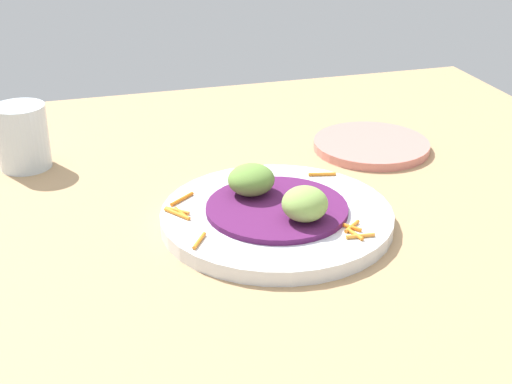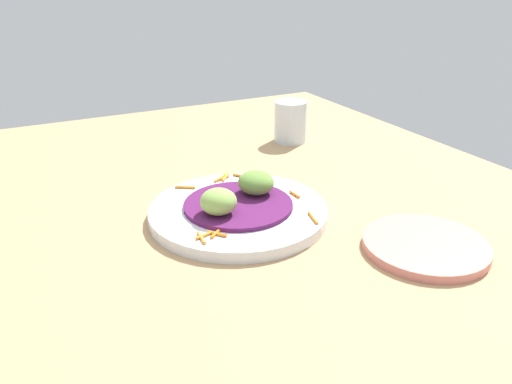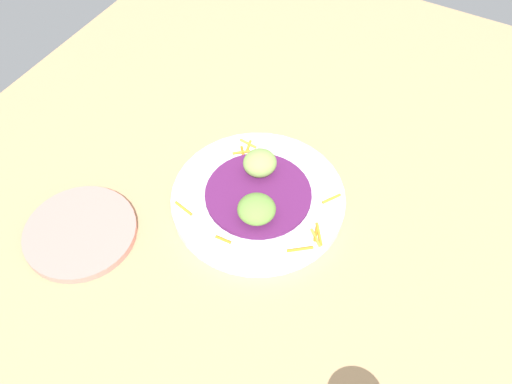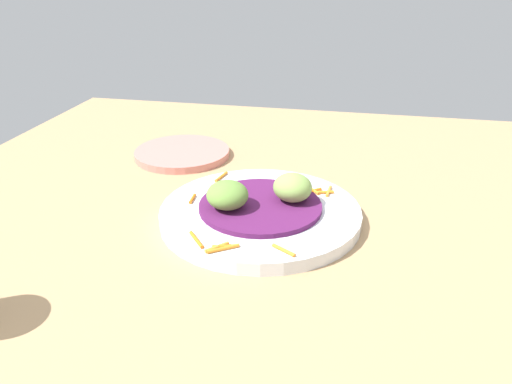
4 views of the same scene
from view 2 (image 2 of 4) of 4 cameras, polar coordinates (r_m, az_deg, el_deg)
name	(u,v)px [view 2 (image 2 of 4)]	position (r cm, az deg, el deg)	size (l,w,h in cm)	color
table_surface	(186,216)	(73.58, -7.87, -2.74)	(110.00, 110.00, 2.00)	tan
main_plate	(238,212)	(70.19, -2.00, -2.26)	(24.63, 24.63, 1.59)	silver
cabbage_bed	(238,205)	(69.71, -2.01, -1.45)	(15.04, 15.04, 0.61)	#51194C
carrot_garnish	(232,200)	(71.38, -2.74, -0.92)	(20.92, 17.67, 0.40)	orange
guac_scoop_left	(218,202)	(66.06, -4.25, -1.07)	(4.69, 4.85, 3.44)	#84A851
guac_scoop_center	(256,183)	(71.81, -0.01, 1.07)	(5.19, 5.00, 3.28)	olive
side_plate_small	(425,246)	(65.86, 18.51, -5.74)	(15.27, 15.27, 1.13)	tan
water_glass	(290,122)	(100.40, 3.89, 7.92)	(6.34, 6.34, 8.02)	silver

